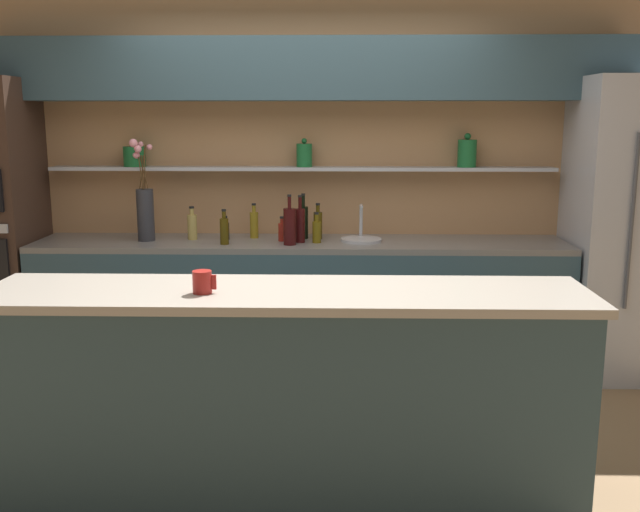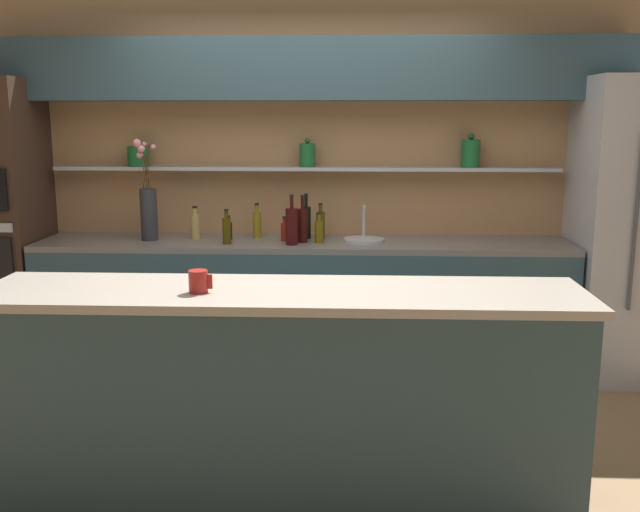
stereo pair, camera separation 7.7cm
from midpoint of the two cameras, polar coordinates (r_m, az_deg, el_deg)
name	(u,v)px [view 2 (the right image)]	position (r m, az deg, el deg)	size (l,w,h in m)	color
ground_plane	(294,443)	(4.07, -1.54, -14.76)	(12.00, 12.00, 0.00)	olive
back_wall_unit	(309,148)	(5.19, -0.42, 8.64)	(5.20, 0.44, 2.60)	tan
back_counter_unit	(303,304)	(5.08, -0.92, -3.90)	(3.70, 0.62, 0.92)	#334C56
island_counter	(283,397)	(3.34, -2.31, -11.19)	(2.71, 0.61, 1.02)	#334C56
refrigerator	(634,230)	(5.28, 24.20, 1.89)	(0.76, 0.73, 2.03)	#B7B7BC
flower_vase	(148,207)	(5.10, -13.18, 3.84)	(0.14, 0.15, 0.71)	#2D2D33
sink_fixture	(364,238)	(4.97, 3.97, 1.48)	(0.28, 0.28, 0.25)	#B7B7BC
bottle_oil_0	(257,224)	(5.10, -4.63, 2.58)	(0.06, 0.06, 0.25)	olive
bottle_oil_1	(319,231)	(4.89, 0.37, 2.02)	(0.06, 0.06, 0.21)	brown
bottle_wine_2	(292,226)	(4.81, -1.81, 2.43)	(0.08, 0.08, 0.34)	#380C0C
bottle_spirit_3	(195,226)	(5.10, -9.52, 2.41)	(0.07, 0.07, 0.23)	tan
bottle_wine_4	(302,224)	(4.90, -0.96, 2.55)	(0.07, 0.07, 0.33)	#380C0C
bottle_sauce_5	(228,230)	(5.07, -6.92, 2.11)	(0.06, 0.06, 0.17)	black
bottle_oil_6	(227,230)	(4.87, -7.02, 2.08)	(0.06, 0.06, 0.24)	#47380A
bottle_wine_7	(306,221)	(5.05, -0.68, 2.78)	(0.07, 0.07, 0.32)	black
bottle_sauce_8	(285,231)	(4.96, -2.39, 2.02)	(0.06, 0.06, 0.17)	maroon
bottle_oil_9	(321,224)	(5.04, 0.49, 2.54)	(0.06, 0.06, 0.26)	#47380A
coffee_mug	(199,281)	(3.15, -9.00, -2.03)	(0.10, 0.08, 0.10)	maroon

